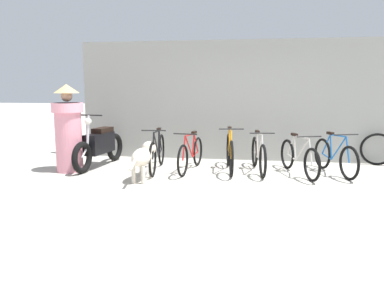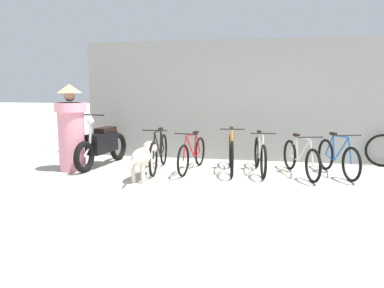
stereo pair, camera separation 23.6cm
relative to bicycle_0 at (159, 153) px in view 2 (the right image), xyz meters
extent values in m
plane|color=#B7B2A5|center=(1.69, -1.53, -0.35)|extent=(60.00, 60.00, 0.00)
cube|color=gray|center=(1.69, 1.44, 0.98)|extent=(7.57, 0.20, 2.68)
torus|color=black|center=(0.05, -0.54, -0.03)|extent=(0.10, 0.66, 0.66)
torus|color=black|center=(-0.04, 0.53, -0.03)|extent=(0.10, 0.66, 0.66)
cylinder|color=black|center=(0.01, -0.12, 0.19)|extent=(0.07, 0.53, 0.55)
cylinder|color=black|center=(-0.02, 0.18, 0.17)|extent=(0.04, 0.14, 0.50)
cylinder|color=black|center=(0.01, -0.07, 0.43)|extent=(0.08, 0.62, 0.06)
cylinder|color=black|center=(-0.03, 0.33, -0.05)|extent=(0.06, 0.41, 0.08)
cylinder|color=black|center=(-0.03, 0.39, 0.20)|extent=(0.05, 0.32, 0.46)
cylinder|color=black|center=(0.04, -0.46, 0.21)|extent=(0.04, 0.19, 0.49)
cube|color=black|center=(-0.02, 0.24, 0.45)|extent=(0.08, 0.19, 0.05)
cylinder|color=black|center=(0.03, -0.38, 0.49)|extent=(0.46, 0.06, 0.02)
torus|color=black|center=(0.59, -0.44, -0.05)|extent=(0.12, 0.60, 0.60)
torus|color=black|center=(0.73, 0.59, -0.05)|extent=(0.12, 0.60, 0.60)
cylinder|color=red|center=(0.65, -0.05, 0.14)|extent=(0.10, 0.51, 0.50)
cylinder|color=red|center=(0.69, 0.25, 0.13)|extent=(0.05, 0.13, 0.46)
cylinder|color=red|center=(0.65, 0.01, 0.37)|extent=(0.11, 0.60, 0.06)
cylinder|color=red|center=(0.70, 0.39, -0.07)|extent=(0.08, 0.39, 0.07)
cylinder|color=red|center=(0.71, 0.44, 0.15)|extent=(0.07, 0.31, 0.42)
cylinder|color=red|center=(0.60, -0.37, 0.17)|extent=(0.05, 0.18, 0.45)
cube|color=black|center=(0.69, 0.30, 0.39)|extent=(0.09, 0.19, 0.05)
cylinder|color=black|center=(0.61, -0.29, 0.43)|extent=(0.46, 0.08, 0.02)
torus|color=black|center=(1.48, -0.33, -0.01)|extent=(0.12, 0.68, 0.68)
torus|color=black|center=(1.37, 0.66, -0.01)|extent=(0.12, 0.68, 0.68)
cylinder|color=orange|center=(1.44, 0.05, 0.21)|extent=(0.08, 0.50, 0.56)
cylinder|color=orange|center=(1.41, 0.34, 0.19)|extent=(0.04, 0.13, 0.52)
cylinder|color=orange|center=(1.43, 0.10, 0.47)|extent=(0.09, 0.58, 0.06)
cylinder|color=orange|center=(1.39, 0.48, -0.04)|extent=(0.07, 0.38, 0.08)
cylinder|color=orange|center=(1.38, 0.53, 0.22)|extent=(0.06, 0.30, 0.48)
cylinder|color=orange|center=(1.47, -0.26, 0.23)|extent=(0.05, 0.18, 0.50)
cube|color=black|center=(1.40, 0.39, 0.48)|extent=(0.09, 0.19, 0.05)
cylinder|color=black|center=(1.46, -0.18, 0.52)|extent=(0.46, 0.08, 0.02)
torus|color=black|center=(2.05, -0.33, -0.04)|extent=(0.13, 0.63, 0.63)
torus|color=black|center=(1.92, 0.68, -0.04)|extent=(0.13, 0.63, 0.63)
cylinder|color=beige|center=(2.00, 0.06, 0.16)|extent=(0.09, 0.50, 0.52)
cylinder|color=beige|center=(1.96, 0.35, 0.15)|extent=(0.04, 0.13, 0.48)
cylinder|color=beige|center=(1.99, 0.11, 0.40)|extent=(0.11, 0.59, 0.06)
cylinder|color=beige|center=(1.94, 0.49, -0.06)|extent=(0.08, 0.39, 0.07)
cylinder|color=beige|center=(1.93, 0.54, 0.17)|extent=(0.07, 0.31, 0.44)
cylinder|color=beige|center=(2.04, -0.25, 0.19)|extent=(0.05, 0.18, 0.46)
cube|color=black|center=(1.95, 0.41, 0.41)|extent=(0.09, 0.19, 0.05)
cylinder|color=black|center=(2.03, -0.18, 0.45)|extent=(0.46, 0.08, 0.02)
torus|color=black|center=(2.89, -0.46, -0.05)|extent=(0.23, 0.59, 0.60)
torus|color=black|center=(2.57, 0.56, -0.05)|extent=(0.23, 0.59, 0.60)
cylinder|color=beige|center=(2.77, -0.06, 0.14)|extent=(0.19, 0.51, 0.50)
cylinder|color=beige|center=(2.67, 0.23, 0.13)|extent=(0.07, 0.14, 0.46)
cylinder|color=beige|center=(2.75, -0.01, 0.37)|extent=(0.21, 0.59, 0.06)
cylinder|color=beige|center=(2.63, 0.37, -0.08)|extent=(0.15, 0.39, 0.07)
cylinder|color=beige|center=(2.61, 0.42, 0.15)|extent=(0.12, 0.31, 0.42)
cylinder|color=beige|center=(2.87, -0.38, 0.17)|extent=(0.08, 0.19, 0.45)
cube|color=black|center=(2.66, 0.28, 0.38)|extent=(0.12, 0.19, 0.05)
cylinder|color=black|center=(2.85, -0.30, 0.42)|extent=(0.45, 0.16, 0.02)
torus|color=black|center=(3.56, -0.25, -0.04)|extent=(0.24, 0.61, 0.62)
torus|color=black|center=(3.27, 0.67, -0.04)|extent=(0.24, 0.61, 0.62)
cylinder|color=#1959A5|center=(3.45, 0.11, 0.16)|extent=(0.17, 0.47, 0.52)
cylinder|color=#1959A5|center=(3.37, 0.37, 0.14)|extent=(0.06, 0.13, 0.47)
cylinder|color=#1959A5|center=(3.44, 0.15, 0.39)|extent=(0.19, 0.54, 0.06)
cylinder|color=#1959A5|center=(3.33, 0.50, -0.07)|extent=(0.14, 0.36, 0.07)
cylinder|color=#1959A5|center=(3.31, 0.55, 0.17)|extent=(0.11, 0.28, 0.43)
cylinder|color=#1959A5|center=(3.54, -0.18, 0.18)|extent=(0.08, 0.17, 0.46)
cube|color=black|center=(3.35, 0.42, 0.41)|extent=(0.12, 0.19, 0.05)
cylinder|color=black|center=(3.52, -0.11, 0.45)|extent=(0.45, 0.16, 0.02)
torus|color=black|center=(-1.36, -0.48, -0.04)|extent=(0.19, 0.63, 0.62)
torus|color=black|center=(-1.19, 0.83, -0.04)|extent=(0.19, 0.63, 0.62)
cube|color=black|center=(-1.28, 0.17, 0.14)|extent=(0.39, 0.85, 0.41)
cube|color=black|center=(-1.26, 0.32, 0.40)|extent=(0.31, 0.55, 0.10)
cylinder|color=silver|center=(-1.33, -0.23, 0.44)|extent=(0.07, 0.15, 0.61)
cylinder|color=silver|center=(-1.35, -0.38, 0.05)|extent=(0.07, 0.23, 0.21)
cylinder|color=black|center=(-1.32, -0.18, 0.75)|extent=(0.58, 0.10, 0.03)
sphere|color=silver|center=(-1.33, -0.22, 0.63)|extent=(0.16, 0.16, 0.14)
ellipsoid|color=beige|center=(-0.07, -0.84, 0.07)|extent=(0.34, 0.71, 0.31)
cylinder|color=beige|center=(-0.15, -0.62, -0.20)|extent=(0.07, 0.07, 0.31)
cylinder|color=beige|center=(0.03, -0.63, -0.20)|extent=(0.07, 0.07, 0.31)
cylinder|color=beige|center=(-0.16, -1.06, -0.20)|extent=(0.07, 0.07, 0.31)
cylinder|color=beige|center=(0.01, -1.06, -0.20)|extent=(0.07, 0.07, 0.31)
sphere|color=beige|center=(-0.05, -0.42, 0.16)|extent=(0.28, 0.28, 0.27)
ellipsoid|color=beige|center=(-0.05, -0.31, 0.14)|extent=(0.11, 0.15, 0.10)
cylinder|color=beige|center=(-0.08, -1.31, 0.04)|extent=(0.06, 0.30, 0.17)
cylinder|color=pink|center=(-1.70, -0.32, 0.32)|extent=(0.71, 0.71, 1.35)
cylinder|color=#FFA0B2|center=(-1.70, -0.32, 0.90)|extent=(0.84, 0.84, 0.18)
sphere|color=tan|center=(-1.70, -0.32, 1.12)|extent=(0.30, 0.30, 0.21)
cone|color=tan|center=(-1.70, -0.32, 1.26)|extent=(0.69, 0.69, 0.17)
torus|color=black|center=(4.48, 1.19, -0.01)|extent=(0.69, 0.17, 0.69)
camera|label=1|loc=(1.80, -7.11, 1.30)|focal=35.00mm
camera|label=2|loc=(2.03, -7.07, 1.30)|focal=35.00mm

